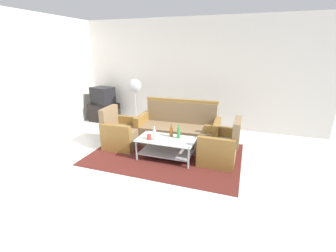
% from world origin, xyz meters
% --- Properties ---
extents(ground_plane, '(14.00, 14.00, 0.00)m').
position_xyz_m(ground_plane, '(0.00, 0.00, 0.00)').
color(ground_plane, white).
extents(wall_back, '(6.52, 0.12, 2.80)m').
position_xyz_m(wall_back, '(0.00, 3.06, 1.40)').
color(wall_back, silver).
rests_on(wall_back, ground).
extents(rug, '(2.95, 2.02, 0.01)m').
position_xyz_m(rug, '(-0.14, 1.00, 0.01)').
color(rug, '#511E19').
rests_on(rug, ground).
extents(couch, '(1.82, 0.80, 0.96)m').
position_xyz_m(couch, '(-0.06, 1.61, 0.32)').
color(couch, '#7F6647').
rests_on(couch, rug).
extents(armchair_left, '(0.73, 0.79, 0.85)m').
position_xyz_m(armchair_left, '(-1.20, 1.09, 0.29)').
color(armchair_left, '#7F6647').
rests_on(armchair_left, rug).
extents(armchair_right, '(0.70, 0.76, 0.85)m').
position_xyz_m(armchair_right, '(0.93, 1.04, 0.29)').
color(armchair_right, '#7F6647').
rests_on(armchair_right, rug).
extents(coffee_table, '(1.10, 0.60, 0.40)m').
position_xyz_m(coffee_table, '(-0.07, 0.83, 0.27)').
color(coffee_table, silver).
rests_on(coffee_table, rug).
extents(bottle_brown, '(0.07, 0.07, 0.25)m').
position_xyz_m(bottle_brown, '(-0.02, 0.98, 0.51)').
color(bottle_brown, brown).
rests_on(bottle_brown, coffee_table).
extents(bottle_green, '(0.06, 0.06, 0.27)m').
position_xyz_m(bottle_green, '(0.14, 0.95, 0.51)').
color(bottle_green, '#2D8C38').
rests_on(bottle_green, coffee_table).
extents(bottle_clear, '(0.06, 0.06, 0.27)m').
position_xyz_m(bottle_clear, '(-0.26, 0.71, 0.51)').
color(bottle_clear, silver).
rests_on(bottle_clear, coffee_table).
extents(cup, '(0.08, 0.08, 0.10)m').
position_xyz_m(cup, '(-0.37, 0.69, 0.46)').
color(cup, red).
rests_on(cup, coffee_table).
extents(tv_stand, '(0.80, 0.50, 0.52)m').
position_xyz_m(tv_stand, '(-2.62, 2.55, 0.26)').
color(tv_stand, black).
rests_on(tv_stand, ground).
extents(television, '(0.69, 0.57, 0.48)m').
position_xyz_m(television, '(-2.61, 2.55, 0.76)').
color(television, black).
rests_on(television, tv_stand).
extents(pedestal_fan, '(0.36, 0.36, 1.27)m').
position_xyz_m(pedestal_fan, '(-1.60, 2.60, 1.01)').
color(pedestal_fan, '#2D2D33').
rests_on(pedestal_fan, ground).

